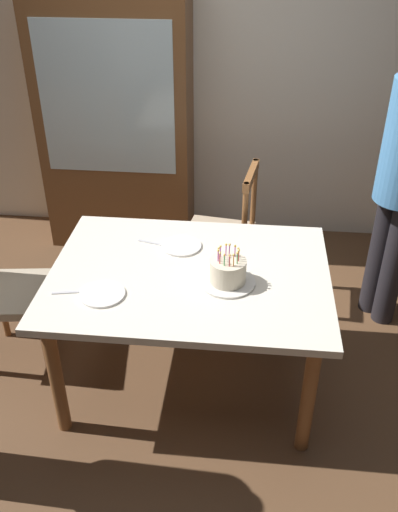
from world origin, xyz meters
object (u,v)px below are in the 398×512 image
plate_far_side (181,246)px  plate_near_celebrant (102,294)px  birthday_cake (228,273)px  china_cabinet (117,125)px  chair_spindle_back (223,236)px  dining_table (189,286)px

plate_far_side → plate_near_celebrant: bearing=-124.0°
birthday_cake → china_cabinet: (-0.92, 1.63, 0.15)m
chair_spindle_back → china_cabinet: (-0.85, 0.71, 0.49)m
plate_far_side → birthday_cake: bearing=-49.2°
chair_spindle_back → birthday_cake: bearing=-85.2°
birthday_cake → plate_far_side: 0.42m
dining_table → plate_far_side: 0.27m
plate_far_side → chair_spindle_back: chair_spindle_back is taller
plate_far_side → china_cabinet: size_ratio=0.12×
plate_near_celebrant → chair_spindle_back: 1.24m
chair_spindle_back → dining_table: bearing=-98.2°
dining_table → china_cabinet: 1.74m
chair_spindle_back → china_cabinet: size_ratio=0.50×
china_cabinet → plate_near_celebrant: bearing=-79.6°
birthday_cake → chair_spindle_back: (-0.08, 0.92, -0.34)m
dining_table → chair_spindle_back: size_ratio=1.51×
chair_spindle_back → china_cabinet: china_cabinet is taller
plate_near_celebrant → china_cabinet: size_ratio=0.12×
birthday_cake → china_cabinet: china_cabinet is taller
plate_near_celebrant → birthday_cake: bearing=15.4°
dining_table → plate_near_celebrant: 0.47m
chair_spindle_back → china_cabinet: bearing=140.0°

